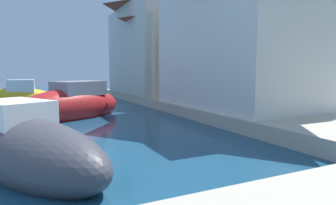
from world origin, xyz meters
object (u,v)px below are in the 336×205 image
Objects in this scene: moored_boat_4 at (15,98)px; waterfront_building_main at (246,33)px; moored_boat_0 at (72,105)px; moored_boat_3 at (24,149)px; waterfront_building_annex at (170,51)px; waterfront_building_far at (161,44)px.

waterfront_building_main is at bearing 140.56° from moored_boat_4.
moored_boat_3 is at bearing 46.01° from moored_boat_0.
waterfront_building_main is at bearing 130.54° from moored_boat_0.
waterfront_building_annex reaches higher than moored_boat_3.
waterfront_building_far is at bearing 118.42° from moored_boat_3.
waterfront_building_annex is (10.23, -0.99, 3.12)m from moored_boat_4.
moored_boat_3 is 11.02m from waterfront_building_main.
waterfront_building_main is (9.53, 4.32, 3.45)m from moored_boat_3.
moored_boat_4 is 14.16m from waterfront_building_main.
moored_boat_4 is 0.70× the size of waterfront_building_annex.
waterfront_building_far is at bearing 90.00° from waterfront_building_main.
waterfront_building_far is (10.23, 0.62, 3.81)m from moored_boat_4.
moored_boat_3 is at bearing -127.33° from waterfront_building_annex.
moored_boat_4 is 0.60× the size of waterfront_building_main.
moored_boat_4 is (-0.69, 13.49, 0.01)m from moored_boat_3.
moored_boat_3 is 16.03m from waterfront_building_annex.
moored_boat_3 is at bearing -155.63° from waterfront_building_main.
moored_boat_4 is 10.74m from waterfront_building_annex.
waterfront_building_main reaches higher than waterfront_building_annex.
moored_boat_0 is at bearing 114.57° from moored_boat_4.
moored_boat_4 is 0.53× the size of waterfront_building_far.
waterfront_building_far reaches higher than moored_boat_0.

